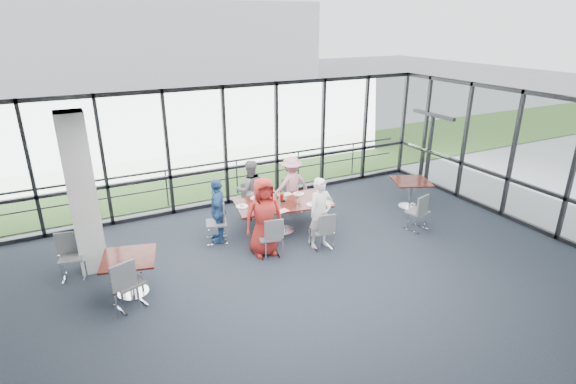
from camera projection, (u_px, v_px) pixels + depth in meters
name	position (u px, v px, depth m)	size (l,w,h in m)	color
floor	(323.00, 297.00, 8.20)	(12.00, 10.00, 0.02)	#1F252F
ceiling	(328.00, 124.00, 7.05)	(12.00, 10.00, 0.04)	silver
curtain_wall_back	(225.00, 147.00, 11.77)	(12.00, 0.10, 3.20)	white
curtain_wall_right	(551.00, 167.00, 10.18)	(0.10, 10.00, 3.20)	white
exit_door	(429.00, 150.00, 13.49)	(0.12, 1.60, 2.10)	black
structural_column	(82.00, 195.00, 8.58)	(0.50, 0.50, 3.20)	white
apron	(181.00, 157.00, 16.50)	(80.00, 70.00, 0.02)	gray
grass_strip	(197.00, 172.00, 14.83)	(80.00, 5.00, 0.01)	#395A24
hangar_main	(156.00, 42.00, 35.37)	(24.00, 10.00, 6.00)	silver
guard_rail	(220.00, 180.00, 12.66)	(0.06, 0.06, 12.00)	#2D2D33
main_table	(282.00, 206.00, 10.50)	(2.32, 1.52, 0.75)	#330F0C
side_table_left	(129.00, 262.00, 8.07)	(1.12, 1.12, 0.75)	#330F0C
side_table_right	(411.00, 185.00, 11.87)	(1.19, 1.19, 0.75)	#330F0C
diner_near_left	(264.00, 217.00, 9.41)	(0.84, 0.55, 1.72)	#AC231F
diner_near_right	(321.00, 213.00, 9.73)	(0.58, 0.43, 1.60)	white
diner_far_left	(250.00, 190.00, 11.15)	(0.74, 0.46, 1.53)	slate
diner_far_right	(291.00, 185.00, 11.51)	(0.98, 0.50, 1.51)	pink
diner_end	(218.00, 210.00, 10.01)	(0.88, 0.48, 1.49)	#2E5B98
chair_main_nl	(269.00, 237.00, 9.46)	(0.43, 0.43, 0.88)	slate
chair_main_nr	(322.00, 231.00, 9.81)	(0.40, 0.40, 0.83)	slate
chair_main_fl	(251.00, 201.00, 11.39)	(0.41, 0.41, 0.84)	slate
chair_main_fr	(293.00, 196.00, 11.71)	(0.41, 0.41, 0.84)	slate
chair_main_end	(216.00, 223.00, 10.07)	(0.45, 0.45, 0.92)	slate
chair_spare_la	(128.00, 283.00, 7.75)	(0.47, 0.47, 0.95)	slate
chair_spare_lb	(71.00, 258.00, 8.65)	(0.43, 0.43, 0.88)	slate
chair_spare_r	(417.00, 212.00, 10.64)	(0.45, 0.45, 0.92)	slate
plate_nl	(259.00, 211.00, 9.96)	(0.25, 0.25, 0.01)	white
plate_nr	(312.00, 204.00, 10.30)	(0.28, 0.28, 0.01)	white
plate_fl	(256.00, 198.00, 10.67)	(0.28, 0.28, 0.01)	white
plate_fr	(299.00, 194.00, 10.93)	(0.27, 0.27, 0.01)	white
plate_end	(242.00, 206.00, 10.19)	(0.28, 0.28, 0.01)	white
tumbler_a	(273.00, 205.00, 10.12)	(0.07, 0.07, 0.14)	white
tumbler_b	(298.00, 201.00, 10.32)	(0.07, 0.07, 0.15)	white
tumbler_c	(279.00, 195.00, 10.68)	(0.07, 0.07, 0.15)	white
tumbler_d	(253.00, 207.00, 10.03)	(0.06, 0.06, 0.13)	white
menu_a	(282.00, 211.00, 9.96)	(0.28, 0.19, 0.00)	white
menu_b	(326.00, 203.00, 10.40)	(0.33, 0.23, 0.00)	white
menu_c	(286.00, 194.00, 10.91)	(0.30, 0.21, 0.00)	white
condiment_caddy	(283.00, 201.00, 10.47)	(0.10, 0.07, 0.04)	black
ketchup_bottle	(282.00, 197.00, 10.49)	(0.06, 0.06, 0.18)	#B70503
green_bottle	(283.00, 196.00, 10.54)	(0.05, 0.05, 0.20)	#237F28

